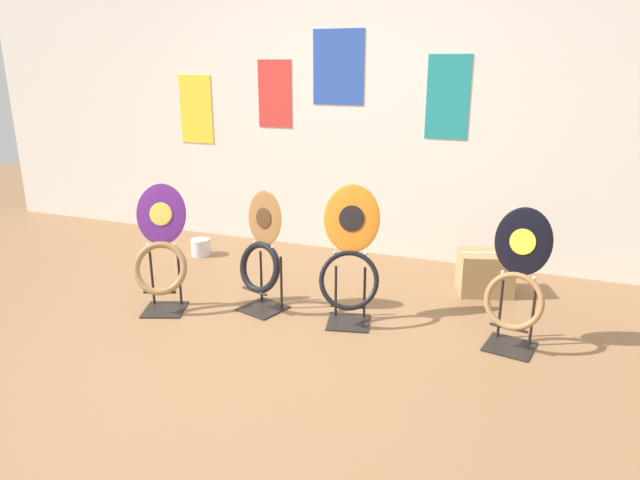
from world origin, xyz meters
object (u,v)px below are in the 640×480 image
(toilet_seat_display_orange_sun, at_px, (350,257))
(paint_can, at_px, (201,246))
(toilet_seat_display_woodgrain, at_px, (261,260))
(storage_box, at_px, (485,273))
(toilet_seat_display_jazz_black, at_px, (517,283))
(toilet_seat_display_purple_note, at_px, (161,257))

(toilet_seat_display_orange_sun, height_order, paint_can, toilet_seat_display_orange_sun)
(toilet_seat_display_woodgrain, bearing_deg, storage_box, 32.21)
(toilet_seat_display_jazz_black, height_order, toilet_seat_display_orange_sun, toilet_seat_display_orange_sun)
(toilet_seat_display_purple_note, relative_size, storage_box, 1.91)
(toilet_seat_display_orange_sun, relative_size, storage_box, 1.99)
(toilet_seat_display_purple_note, distance_m, paint_can, 1.24)
(toilet_seat_display_jazz_black, bearing_deg, toilet_seat_display_woodgrain, -177.86)
(paint_can, bearing_deg, toilet_seat_display_purple_note, -69.31)
(toilet_seat_display_woodgrain, relative_size, storage_box, 1.84)
(toilet_seat_display_purple_note, bearing_deg, toilet_seat_display_orange_sun, 13.61)
(toilet_seat_display_jazz_black, distance_m, toilet_seat_display_orange_sun, 1.05)
(toilet_seat_display_woodgrain, distance_m, storage_box, 1.70)
(toilet_seat_display_purple_note, bearing_deg, toilet_seat_display_jazz_black, 7.83)
(toilet_seat_display_orange_sun, xyz_separation_m, storage_box, (0.79, 0.85, -0.30))
(toilet_seat_display_woodgrain, height_order, paint_can, toilet_seat_display_woodgrain)
(toilet_seat_display_purple_note, height_order, paint_can, toilet_seat_display_purple_note)
(toilet_seat_display_purple_note, height_order, toilet_seat_display_woodgrain, toilet_seat_display_purple_note)
(toilet_seat_display_jazz_black, distance_m, toilet_seat_display_woodgrain, 1.68)
(paint_can, bearing_deg, storage_box, 0.75)
(toilet_seat_display_woodgrain, bearing_deg, toilet_seat_display_purple_note, -158.29)
(toilet_seat_display_orange_sun, distance_m, storage_box, 1.20)
(toilet_seat_display_jazz_black, bearing_deg, toilet_seat_display_orange_sun, -179.41)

